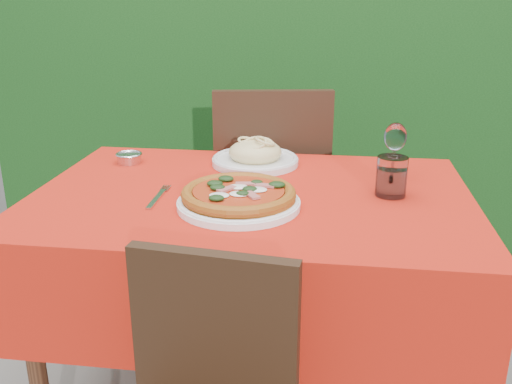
# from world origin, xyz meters

# --- Properties ---
(hedge) EXTENTS (3.20, 0.55, 1.78)m
(hedge) POSITION_xyz_m (0.00, 1.55, 0.92)
(hedge) COLOR black
(hedge) RESTS_ON ground
(dining_table) EXTENTS (1.26, 0.86, 0.75)m
(dining_table) POSITION_xyz_m (0.00, 0.00, 0.60)
(dining_table) COLOR #4D2C18
(dining_table) RESTS_ON ground
(chair_far) EXTENTS (0.50, 0.50, 0.96)m
(chair_far) POSITION_xyz_m (-0.01, 0.59, 0.55)
(chair_far) COLOR black
(chair_far) RESTS_ON ground
(pizza_plate) EXTENTS (0.38, 0.38, 0.06)m
(pizza_plate) POSITION_xyz_m (-0.02, -0.12, 0.78)
(pizza_plate) COLOR white
(pizza_plate) RESTS_ON dining_table
(pasta_plate) EXTENTS (0.29, 0.29, 0.08)m
(pasta_plate) POSITION_xyz_m (-0.03, 0.28, 0.78)
(pasta_plate) COLOR silver
(pasta_plate) RESTS_ON dining_table
(water_glass) EXTENTS (0.09, 0.09, 0.11)m
(water_glass) POSITION_xyz_m (0.40, 0.03, 0.80)
(water_glass) COLOR white
(water_glass) RESTS_ON dining_table
(wine_glass) EXTENTS (0.07, 0.07, 0.17)m
(wine_glass) POSITION_xyz_m (0.42, 0.21, 0.87)
(wine_glass) COLOR silver
(wine_glass) RESTS_ON dining_table
(fork) EXTENTS (0.03, 0.21, 0.01)m
(fork) POSITION_xyz_m (-0.25, -0.10, 0.75)
(fork) COLOR #BCBCC3
(fork) RESTS_ON dining_table
(steel_ramekin) EXTENTS (0.08, 0.08, 0.03)m
(steel_ramekin) POSITION_xyz_m (-0.45, 0.24, 0.76)
(steel_ramekin) COLOR silver
(steel_ramekin) RESTS_ON dining_table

